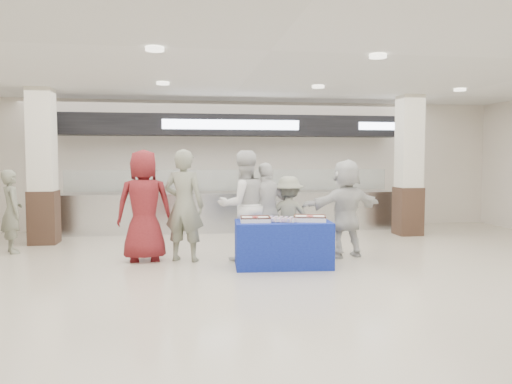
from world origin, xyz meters
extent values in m
plane|color=beige|center=(0.00, 0.00, 0.00)|extent=(14.00, 14.00, 0.00)
cube|color=silver|center=(0.00, 5.40, 0.45)|extent=(8.00, 0.80, 0.90)
cube|color=silver|center=(0.00, 5.40, 0.92)|extent=(8.00, 0.85, 0.04)
cube|color=white|center=(0.00, 5.10, 1.25)|extent=(7.60, 0.02, 0.50)
cube|color=black|center=(0.00, 5.40, 2.55)|extent=(8.40, 0.70, 0.50)
cube|color=white|center=(0.00, 5.04, 2.55)|extent=(3.20, 0.03, 0.22)
cube|color=white|center=(3.80, 5.04, 2.55)|extent=(1.40, 0.03, 0.18)
cube|color=#342118|center=(-4.00, 4.20, 0.55)|extent=(0.55, 0.55, 1.10)
cube|color=white|center=(-4.00, 4.20, 2.15)|extent=(0.50, 0.50, 2.10)
cube|color=#342118|center=(4.00, 4.20, 0.55)|extent=(0.55, 0.55, 1.10)
cube|color=white|center=(4.00, 4.20, 2.15)|extent=(0.50, 0.50, 2.10)
cube|color=#162B99|center=(0.46, 1.31, 0.38)|extent=(1.60, 0.88, 0.75)
cube|color=white|center=(0.00, 1.31, 0.79)|extent=(0.50, 0.40, 0.07)
cube|color=#4B2215|center=(0.00, 1.31, 0.84)|extent=(0.50, 0.40, 0.02)
cylinder|color=#A8181C|center=(0.00, 1.31, 0.83)|extent=(0.11, 0.11, 0.01)
cube|color=white|center=(0.89, 1.27, 0.79)|extent=(0.59, 0.51, 0.08)
cube|color=#4B2215|center=(0.89, 1.27, 0.84)|extent=(0.59, 0.51, 0.02)
cylinder|color=#A8181C|center=(0.89, 1.27, 0.83)|extent=(0.14, 0.14, 0.01)
cube|color=#AEAEB3|center=(0.44, 1.28, 0.76)|extent=(0.51, 0.45, 0.02)
imported|color=maroon|center=(-1.81, 2.12, 0.96)|extent=(0.97, 0.65, 1.92)
imported|color=slate|center=(-1.14, 2.02, 0.96)|extent=(0.82, 0.69, 1.93)
imported|color=silver|center=(-0.11, 1.95, 0.95)|extent=(1.08, 0.93, 1.91)
imported|color=silver|center=(0.30, 1.95, 0.85)|extent=(1.07, 0.66, 1.70)
imported|color=slate|center=(0.70, 2.00, 0.73)|extent=(1.04, 0.73, 1.46)
imported|color=silver|center=(1.73, 1.95, 0.88)|extent=(1.71, 0.95, 1.76)
imported|color=slate|center=(-4.32, 3.25, 0.78)|extent=(0.60, 0.68, 1.56)
camera|label=1|loc=(-1.19, -6.60, 1.79)|focal=35.00mm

